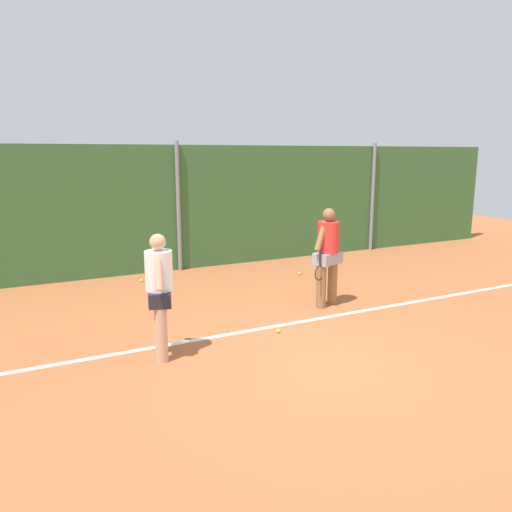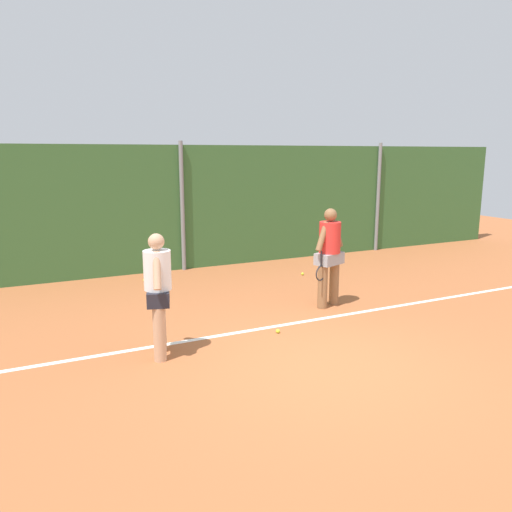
{
  "view_description": "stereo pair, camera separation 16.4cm",
  "coord_description": "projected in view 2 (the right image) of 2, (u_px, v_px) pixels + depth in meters",
  "views": [
    {
      "loc": [
        -3.73,
        -5.21,
        2.8
      ],
      "look_at": [
        -0.2,
        1.76,
        1.19
      ],
      "focal_mm": 35.16,
      "sensor_mm": 36.0,
      "label": 1
    },
    {
      "loc": [
        -3.58,
        -5.28,
        2.8
      ],
      "look_at": [
        -0.2,
        1.76,
        1.19
      ],
      "focal_mm": 35.16,
      "sensor_mm": 36.0,
      "label": 2
    }
  ],
  "objects": [
    {
      "name": "court_baseline_paint",
      "position": [
        270.0,
        327.0,
        8.21
      ],
      "size": [
        14.85,
        0.1,
        0.01
      ],
      "primitive_type": "cube",
      "color": "white",
      "rests_on": "ground_plane"
    },
    {
      "name": "player_foreground_near",
      "position": [
        158.0,
        288.0,
        6.86
      ],
      "size": [
        0.43,
        0.71,
        1.75
      ],
      "rotation": [
        0.0,
        0.0,
        1.29
      ],
      "color": "tan",
      "rests_on": "ground_plane"
    },
    {
      "name": "tennis_ball_5",
      "position": [
        302.0,
        274.0,
        11.7
      ],
      "size": [
        0.07,
        0.07,
        0.07
      ],
      "primitive_type": "sphere",
      "color": "#CCDB33",
      "rests_on": "ground_plane"
    },
    {
      "name": "tennis_ball_2",
      "position": [
        144.0,
        280.0,
        11.13
      ],
      "size": [
        0.07,
        0.07,
        0.07
      ],
      "primitive_type": "sphere",
      "color": "#CCDB33",
      "rests_on": "ground_plane"
    },
    {
      "name": "player_midcourt",
      "position": [
        329.0,
        252.0,
        9.16
      ],
      "size": [
        0.78,
        0.48,
        1.83
      ],
      "rotation": [
        0.0,
        0.0,
        3.49
      ],
      "color": "#8C603D",
      "rests_on": "ground_plane"
    },
    {
      "name": "fence_post_center",
      "position": [
        182.0,
        207.0,
        11.96
      ],
      "size": [
        0.1,
        0.1,
        3.09
      ],
      "primitive_type": "cylinder",
      "color": "gray",
      "rests_on": "ground_plane"
    },
    {
      "name": "ground_plane",
      "position": [
        263.0,
        323.0,
        8.42
      ],
      "size": [
        31.26,
        31.26,
        0.0
      ],
      "primitive_type": "plane",
      "color": "#A85B33"
    },
    {
      "name": "fence_post_right",
      "position": [
        378.0,
        198.0,
        14.44
      ],
      "size": [
        0.1,
        0.1,
        3.09
      ],
      "primitive_type": "cylinder",
      "color": "gray",
      "rests_on": "ground_plane"
    },
    {
      "name": "hedge_fence_backdrop",
      "position": [
        180.0,
        208.0,
        12.12
      ],
      "size": [
        20.32,
        0.25,
        2.99
      ],
      "primitive_type": "cube",
      "color": "#386633",
      "rests_on": "ground_plane"
    },
    {
      "name": "tennis_ball_4",
      "position": [
        278.0,
        331.0,
        7.94
      ],
      "size": [
        0.07,
        0.07,
        0.07
      ],
      "primitive_type": "sphere",
      "color": "#CCDB33",
      "rests_on": "ground_plane"
    },
    {
      "name": "tennis_ball_3",
      "position": [
        320.0,
        265.0,
        12.65
      ],
      "size": [
        0.07,
        0.07,
        0.07
      ],
      "primitive_type": "sphere",
      "color": "#CCDB33",
      "rests_on": "ground_plane"
    }
  ]
}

